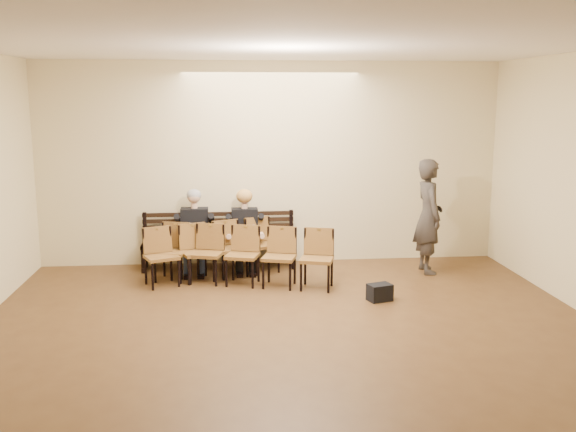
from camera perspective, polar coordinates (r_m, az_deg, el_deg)
name	(u,v)px	position (r m, az deg, el deg)	size (l,w,h in m)	color
ground	(306,384)	(6.79, 1.62, -14.70)	(10.00, 10.00, 0.00)	brown
room_walls	(298,131)	(6.93, 0.92, 7.57)	(8.02, 10.01, 3.51)	beige
bench	(219,255)	(11.07, -6.14, -3.46)	(2.60, 0.90, 0.45)	black
seated_man	(195,231)	(10.87, -8.31, -1.31)	(0.57, 0.78, 1.36)	black
seated_woman	(245,232)	(10.86, -3.85, -1.45)	(0.55, 0.76, 1.28)	black
laptop	(192,240)	(10.68, -8.55, -2.12)	(0.34, 0.27, 0.25)	silver
water_bottle	(254,240)	(10.60, -3.05, -2.13)	(0.07, 0.07, 0.24)	silver
bag	(380,292)	(9.39, 8.15, -6.73)	(0.33, 0.23, 0.24)	black
passerby	(429,208)	(10.82, 12.41, 0.73)	(0.80, 0.52, 2.19)	#332E2A
chair_row_front	(214,251)	(10.39, -6.59, -3.10)	(2.21, 0.50, 0.91)	olive
chair_row_back	(242,256)	(10.01, -4.07, -3.55)	(2.82, 0.50, 0.92)	olive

